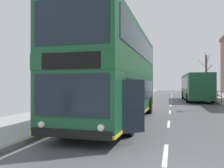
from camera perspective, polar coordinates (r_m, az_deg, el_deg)
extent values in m
cube|color=silver|center=(6.46, 13.16, -16.60)|extent=(0.12, 2.00, 0.00)
cube|color=silver|center=(11.15, 13.90, -9.57)|extent=(0.12, 2.00, 0.00)
cube|color=silver|center=(15.90, 14.20, -6.73)|extent=(0.12, 2.00, 0.00)
cube|color=silver|center=(20.68, 14.35, -5.19)|extent=(0.12, 2.00, 0.00)
cube|color=silver|center=(25.46, 14.45, -4.23)|extent=(0.12, 2.00, 0.00)
cube|color=silver|center=(30.25, 14.51, -3.58)|extent=(0.12, 2.00, 0.00)
cube|color=silver|center=(35.04, 14.56, -3.10)|extent=(0.12, 2.00, 0.00)
cube|color=silver|center=(39.84, 14.60, -2.74)|extent=(0.12, 2.00, 0.00)
cube|color=silver|center=(44.63, 14.63, -2.45)|extent=(0.12, 2.00, 0.00)
cube|color=silver|center=(49.43, 14.65, -2.22)|extent=(0.12, 2.00, 0.00)
cube|color=silver|center=(54.23, 14.67, -2.04)|extent=(0.12, 2.00, 0.00)
cube|color=#19512D|center=(11.54, 1.22, -2.76)|extent=(2.71, 10.59, 1.91)
cube|color=#19512D|center=(11.55, 1.22, 3.20)|extent=(2.73, 10.64, 0.50)
cube|color=#19512D|center=(11.67, 1.22, 8.69)|extent=(2.71, 10.59, 1.74)
cube|color=#154527|center=(11.84, 1.22, 13.05)|extent=(2.63, 10.27, 0.08)
cube|color=#19232D|center=(6.54, -10.33, -2.80)|extent=(2.28, 0.06, 1.22)
cube|color=black|center=(6.56, -10.33, 5.71)|extent=(1.82, 0.05, 0.48)
cube|color=#19232D|center=(6.77, -10.32, 15.17)|extent=(2.28, 0.06, 1.32)
cube|color=black|center=(6.67, -10.35, -12.11)|extent=(2.46, 0.11, 0.24)
cube|color=yellow|center=(11.62, 1.22, -7.16)|extent=(2.74, 10.64, 0.10)
cube|color=#19232D|center=(11.54, 7.86, -1.44)|extent=(0.11, 8.24, 0.99)
cube|color=#19232D|center=(11.43, 7.67, 9.32)|extent=(0.13, 9.50, 1.04)
cube|color=#19232D|center=(12.17, -4.45, -1.37)|extent=(0.11, 8.24, 0.99)
cube|color=#19232D|center=(12.07, -4.89, 8.82)|extent=(0.13, 9.50, 1.04)
sphere|color=white|center=(6.29, -2.79, -10.82)|extent=(0.20, 0.20, 0.20)
sphere|color=white|center=(7.06, -17.12, -9.62)|extent=(0.20, 0.20, 0.20)
cube|color=#19232D|center=(7.09, 5.15, -5.52)|extent=(0.68, 0.48, 1.64)
cube|color=black|center=(7.45, 2.98, -5.26)|extent=(0.11, 0.90, 1.64)
cylinder|color=black|center=(8.36, 4.33, -9.18)|extent=(0.31, 1.04, 1.04)
cylinder|color=black|center=(9.17, -11.32, -8.37)|extent=(0.31, 1.04, 1.04)
cylinder|color=black|center=(14.70, 9.24, -5.25)|extent=(0.31, 1.04, 1.04)
cylinder|color=black|center=(15.18, -0.20, -5.09)|extent=(0.31, 1.04, 1.04)
cube|color=#19512D|center=(27.52, 20.07, -0.52)|extent=(2.67, 10.23, 2.63)
cube|color=#19232D|center=(27.41, 17.55, 0.24)|extent=(0.25, 8.64, 1.26)
cube|color=#19232D|center=(27.69, 22.56, 0.24)|extent=(0.25, 8.64, 1.26)
cube|color=#19232D|center=(32.59, 19.01, 0.01)|extent=(2.06, 0.09, 1.58)
cylinder|color=black|center=(30.52, 17.24, -2.65)|extent=(0.31, 0.97, 0.96)
cylinder|color=black|center=(30.76, 21.52, -2.62)|extent=(0.31, 0.97, 0.96)
cylinder|color=black|center=(24.17, 18.27, -3.32)|extent=(0.31, 0.97, 0.96)
cylinder|color=black|center=(24.48, 23.65, -3.27)|extent=(0.31, 0.97, 0.96)
cylinder|color=#2D3338|center=(23.07, 25.53, -2.97)|extent=(0.05, 0.05, 1.08)
cylinder|color=#2D3338|center=(24.79, 24.78, -2.77)|extent=(0.05, 0.05, 1.08)
cylinder|color=#2D3338|center=(26.52, 24.13, -2.60)|extent=(0.05, 0.05, 1.08)
cylinder|color=#2D3338|center=(28.25, 23.56, -2.44)|extent=(0.05, 0.05, 1.08)
cylinder|color=#2D3338|center=(29.99, 23.05, -2.31)|extent=(0.05, 0.05, 1.08)
cylinder|color=#2D3338|center=(31.72, 22.60, -2.19)|extent=(0.05, 0.05, 1.08)
cylinder|color=brown|center=(43.57, 22.37, 2.15)|extent=(0.36, 0.36, 6.81)
cylinder|color=brown|center=(42.90, 22.78, 5.75)|extent=(0.46, 1.84, 1.46)
cylinder|color=brown|center=(43.27, 22.49, 4.70)|extent=(0.15, 0.92, 0.98)
cylinder|color=brown|center=(43.03, 22.26, 6.26)|extent=(0.46, 1.58, 1.31)
cylinder|color=brown|center=(43.93, 23.01, 3.74)|extent=(1.15, 0.56, 1.11)
cylinder|color=brown|center=(43.89, 21.43, 4.76)|extent=(1.44, 0.65, 1.70)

